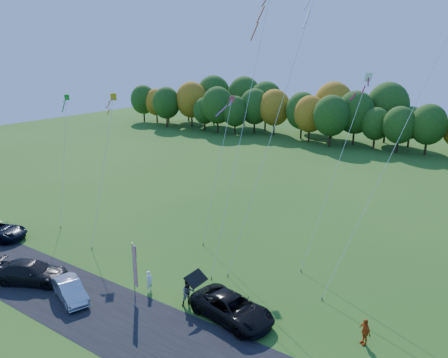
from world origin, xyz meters
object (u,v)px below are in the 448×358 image
Objects in this scene: silver_sedan at (70,290)px; black_suv at (232,308)px; feather_flag at (135,265)px; person_east at (365,331)px.

black_suv is at bearing -48.19° from silver_sedan.
feather_flag is at bearing 112.93° from black_suv.
black_suv is 7.16m from feather_flag.
black_suv is at bearing -126.12° from person_east.
black_suv is 11.21m from silver_sedan.
person_east reaches higher than silver_sedan.
feather_flag reaches higher than person_east.
person_east reaches higher than black_suv.
silver_sedan is at bearing -122.88° from person_east.
black_suv is at bearing 13.44° from feather_flag.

